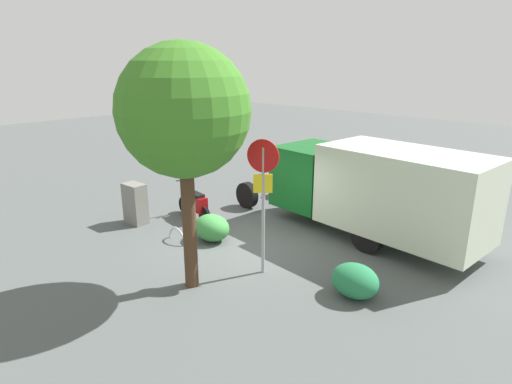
% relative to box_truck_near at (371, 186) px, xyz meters
% --- Properties ---
extents(ground_plane, '(60.00, 60.00, 0.00)m').
position_rel_box_truck_near_xyz_m(ground_plane, '(2.04, 2.92, -1.53)').
color(ground_plane, '#4E5352').
extents(box_truck_near, '(8.02, 2.68, 2.68)m').
position_rel_box_truck_near_xyz_m(box_truck_near, '(0.00, 0.00, 0.00)').
color(box_truck_near, black).
rests_on(box_truck_near, ground).
extents(motorcycle, '(1.81, 0.57, 1.20)m').
position_rel_box_truck_near_xyz_m(motorcycle, '(4.75, 2.62, -1.01)').
color(motorcycle, black).
rests_on(motorcycle, ground).
extents(stop_sign, '(0.71, 0.33, 3.26)m').
position_rel_box_truck_near_xyz_m(stop_sign, '(0.65, 3.77, 0.65)').
color(stop_sign, '#9E9EA3').
rests_on(stop_sign, ground).
extents(street_tree, '(2.75, 2.75, 5.32)m').
position_rel_box_truck_near_xyz_m(street_tree, '(1.38, 5.35, 2.39)').
color(street_tree, '#47301E').
rests_on(street_tree, ground).
extents(utility_cabinet, '(0.75, 0.52, 1.28)m').
position_rel_box_truck_near_xyz_m(utility_cabinet, '(5.75, 4.15, -0.89)').
color(utility_cabinet, slate).
rests_on(utility_cabinet, ground).
extents(bike_rack_hoop, '(0.85, 0.10, 0.85)m').
position_rel_box_truck_near_xyz_m(bike_rack_hoop, '(3.63, 4.13, -1.53)').
color(bike_rack_hoop, '#B7B7BC').
rests_on(bike_rack_hoop, ground).
extents(shrub_near_sign, '(1.08, 0.88, 0.74)m').
position_rel_box_truck_near_xyz_m(shrub_near_sign, '(-1.54, 3.18, -1.16)').
color(shrub_near_sign, '#257747').
rests_on(shrub_near_sign, ground).
extents(shrub_mid_verge, '(1.11, 0.91, 0.75)m').
position_rel_box_truck_near_xyz_m(shrub_mid_verge, '(3.01, 3.37, -1.15)').
color(shrub_mid_verge, '#3B893F').
rests_on(shrub_mid_verge, ground).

